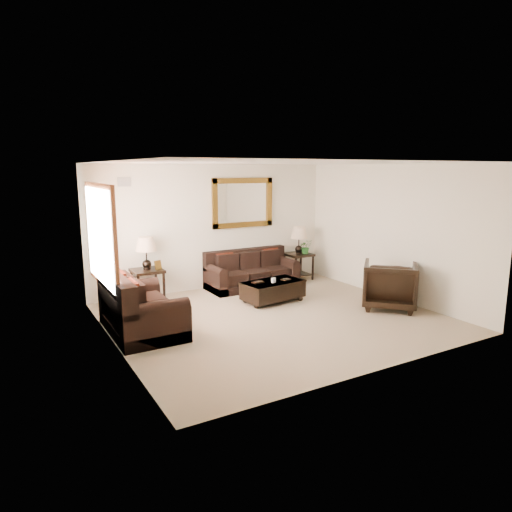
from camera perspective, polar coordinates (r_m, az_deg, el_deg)
room at (r=7.84m, az=2.41°, el=1.68°), size 5.51×5.01×2.71m
window at (r=7.65m, az=-18.78°, el=2.40°), size 0.07×1.96×1.66m
mirror at (r=10.25m, az=-1.65°, el=6.66°), size 1.50×0.06×1.10m
air_vent at (r=9.29m, az=-16.16°, el=8.90°), size 0.25×0.02×0.18m
sofa at (r=10.17m, az=-0.62°, el=-2.23°), size 2.01×0.87×0.82m
loveseat at (r=7.61m, az=-14.51°, el=-6.63°), size 1.03×1.73×0.97m
end_table_left at (r=9.23m, az=-13.51°, el=-0.42°), size 0.59×0.59×1.29m
end_table_right at (r=10.83m, az=5.37°, el=1.35°), size 0.57×0.57×1.26m
coffee_table at (r=9.06m, az=2.12°, el=-4.14°), size 1.29×0.81×0.51m
armchair at (r=8.96m, az=16.38°, el=-3.22°), size 1.30×1.30×0.98m
potted_plant at (r=10.83m, az=6.22°, el=0.97°), size 0.38×0.41×0.26m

